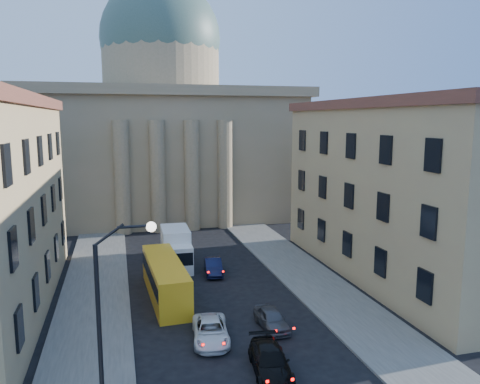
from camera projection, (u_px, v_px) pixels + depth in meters
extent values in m
cube|color=#56544F|center=(91.00, 326.00, 29.75)|extent=(5.00, 60.00, 0.15)
cube|color=#56544F|center=(335.00, 300.00, 34.03)|extent=(5.00, 60.00, 0.15)
cube|color=#857552|center=(164.00, 155.00, 66.96)|extent=(34.00, 26.00, 16.00)
cube|color=#857552|center=(162.00, 95.00, 65.67)|extent=(35.50, 27.50, 1.20)
cylinder|color=#857552|center=(161.00, 69.00, 65.11)|extent=(16.00, 16.00, 8.00)
sphere|color=#4A655A|center=(161.00, 39.00, 64.49)|extent=(16.40, 16.40, 16.40)
cube|color=#857552|center=(1.00, 179.00, 60.15)|extent=(13.00, 13.00, 11.00)
cube|color=#857552|center=(305.00, 170.00, 70.73)|extent=(13.00, 13.00, 11.00)
cone|color=brown|center=(306.00, 120.00, 69.57)|extent=(26.02, 26.02, 4.00)
cylinder|color=#857552|center=(122.00, 178.00, 53.08)|extent=(1.80, 1.80, 13.00)
cylinder|color=#857552|center=(158.00, 177.00, 54.08)|extent=(1.80, 1.80, 13.00)
cylinder|color=#857552|center=(192.00, 176.00, 55.09)|extent=(1.80, 1.80, 13.00)
cylinder|color=#857552|center=(225.00, 175.00, 56.10)|extent=(1.80, 1.80, 13.00)
cube|color=tan|center=(410.00, 193.00, 38.92)|extent=(11.00, 26.00, 14.00)
cube|color=brown|center=(415.00, 104.00, 37.79)|extent=(11.60, 26.60, 0.80)
cylinder|color=black|center=(100.00, 336.00, 19.84)|extent=(0.20, 0.20, 8.00)
cylinder|color=black|center=(108.00, 235.00, 19.30)|extent=(1.30, 0.12, 0.96)
cylinder|color=black|center=(133.00, 227.00, 19.51)|extent=(1.30, 0.12, 0.12)
sphere|color=white|center=(151.00, 227.00, 19.71)|extent=(0.44, 0.44, 0.44)
imported|color=white|center=(211.00, 331.00, 27.81)|extent=(2.61, 4.70, 1.24)
imported|color=black|center=(270.00, 361.00, 24.27)|extent=(2.38, 4.73, 1.32)
imported|color=#47474C|center=(272.00, 319.00, 29.49)|extent=(1.61, 3.73, 1.26)
imported|color=black|center=(213.00, 266.00, 39.90)|extent=(1.82, 4.10, 1.31)
cube|color=yellow|center=(165.00, 279.00, 34.52)|extent=(2.70, 9.95, 2.78)
cube|color=black|center=(165.00, 273.00, 34.45)|extent=(2.73, 9.41, 0.99)
cylinder|color=black|center=(160.00, 312.00, 31.02)|extent=(0.31, 0.91, 0.90)
cylinder|color=black|center=(187.00, 308.00, 31.55)|extent=(0.31, 0.91, 0.90)
cylinder|color=black|center=(148.00, 277.00, 37.77)|extent=(0.31, 0.91, 0.90)
cylinder|color=black|center=(170.00, 275.00, 38.31)|extent=(0.31, 0.91, 0.90)
cube|color=white|center=(179.00, 259.00, 40.10)|extent=(2.37, 2.47, 2.41)
cube|color=black|center=(180.00, 260.00, 38.94)|extent=(2.21, 0.18, 1.10)
cube|color=white|center=(175.00, 245.00, 42.62)|extent=(2.52, 4.27, 3.11)
cylinder|color=black|center=(167.00, 270.00, 39.60)|extent=(0.30, 0.91, 0.90)
cylinder|color=black|center=(191.00, 268.00, 40.06)|extent=(0.30, 0.91, 0.90)
cylinder|color=black|center=(164.00, 256.00, 43.46)|extent=(0.30, 0.91, 0.90)
cylinder|color=black|center=(186.00, 255.00, 43.91)|extent=(0.30, 0.91, 0.90)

